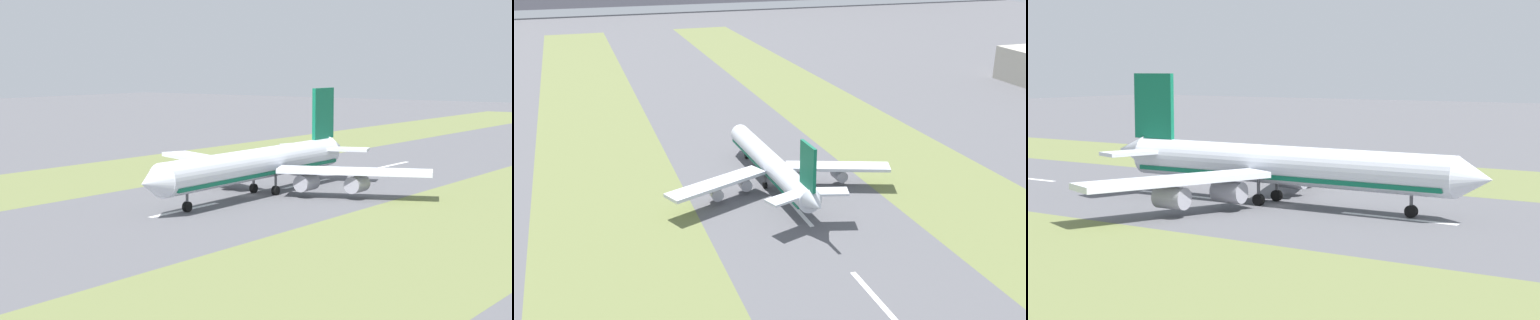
# 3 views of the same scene
# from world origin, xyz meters

# --- Properties ---
(ground_plane) EXTENTS (800.00, 800.00, 0.00)m
(ground_plane) POSITION_xyz_m (0.00, 0.00, 0.00)
(ground_plane) COLOR #56565B
(grass_median_west) EXTENTS (40.00, 600.00, 0.01)m
(grass_median_west) POSITION_xyz_m (-45.00, 0.00, 0.00)
(grass_median_west) COLOR olive
(grass_median_west) RESTS_ON ground
(grass_median_east) EXTENTS (40.00, 600.00, 0.01)m
(grass_median_east) POSITION_xyz_m (45.00, 0.00, 0.00)
(grass_median_east) COLOR olive
(grass_median_east) RESTS_ON ground
(centreline_dash_near) EXTENTS (1.20, 18.00, 0.01)m
(centreline_dash_near) POSITION_xyz_m (0.00, -59.85, 0.01)
(centreline_dash_near) COLOR silver
(centreline_dash_near) RESTS_ON ground
(centreline_dash_mid) EXTENTS (1.20, 18.00, 0.01)m
(centreline_dash_mid) POSITION_xyz_m (0.00, -19.85, 0.01)
(centreline_dash_mid) COLOR silver
(centreline_dash_mid) RESTS_ON ground
(centreline_dash_far) EXTENTS (1.20, 18.00, 0.01)m
(centreline_dash_far) POSITION_xyz_m (0.00, 20.15, 0.01)
(centreline_dash_far) COLOR silver
(centreline_dash_far) RESTS_ON ground
(airplane_main_jet) EXTENTS (64.11, 67.12, 20.20)m
(airplane_main_jet) POSITION_xyz_m (-0.93, -1.76, 6.02)
(airplane_main_jet) COLOR silver
(airplane_main_jet) RESTS_ON ground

